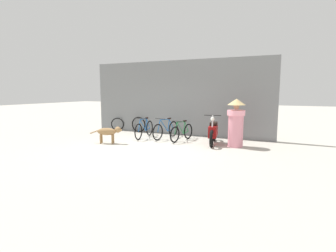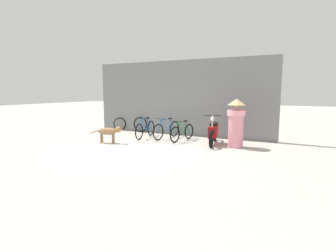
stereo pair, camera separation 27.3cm
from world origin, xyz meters
name	(u,v)px [view 2 (the right image)]	position (x,y,z in m)	size (l,w,h in m)	color
ground_plane	(140,148)	(0.00, 0.00, 0.00)	(60.00, 60.00, 0.00)	#B7B2A5
shop_wall_back	(178,98)	(0.00, 3.11, 1.60)	(8.18, 0.20, 3.19)	slate
bicycle_0	(145,129)	(-0.87, 1.77, 0.35)	(0.46, 1.72, 0.84)	black
bicycle_1	(167,130)	(0.00, 1.99, 0.35)	(0.46, 1.71, 0.84)	black
bicycle_2	(182,132)	(0.77, 1.80, 0.33)	(0.46, 1.55, 0.80)	black
motorcycle	(213,132)	(2.03, 1.70, 0.43)	(0.58, 1.79, 1.08)	black
stray_dog	(109,131)	(-1.42, 0.16, 0.44)	(1.15, 0.53, 0.63)	#997247
person_in_robes	(236,122)	(2.84, 1.58, 0.86)	(0.83, 0.83, 1.64)	pink
spare_tire_left	(120,124)	(-3.01, 2.86, 0.31)	(0.60, 0.27, 0.62)	black
spare_tire_right	(140,124)	(-1.81, 2.85, 0.36)	(0.72, 0.07, 0.72)	black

